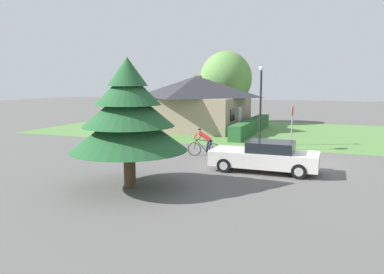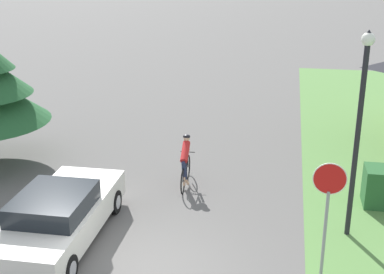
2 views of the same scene
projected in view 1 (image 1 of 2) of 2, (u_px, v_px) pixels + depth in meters
ground_plane at (290, 163)px, 18.71m from camera, size 140.00×140.00×0.00m
grass_verge_right at (258, 131)px, 30.78m from camera, size 16.00×36.00×0.01m
cottage_house at (196, 102)px, 32.16m from camera, size 8.59×8.46×4.65m
hedge_row at (251, 126)px, 29.79m from camera, size 10.58×0.90×1.09m
sedan_left_lane at (265, 157)px, 16.79m from camera, size 1.93×4.76×1.38m
cyclist at (204, 143)px, 20.31m from camera, size 0.44×1.85×1.54m
stop_sign at (292, 118)px, 22.13m from camera, size 0.69×0.07×2.69m
street_lamp at (261, 97)px, 23.37m from camera, size 0.30×0.30×5.07m
conifer_tall_near at (128, 115)px, 13.92m from camera, size 4.43×4.43×4.90m
deciduous_tree_right at (226, 79)px, 36.57m from camera, size 5.04×5.04×7.03m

